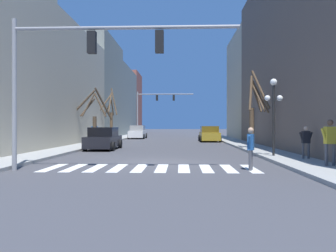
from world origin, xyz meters
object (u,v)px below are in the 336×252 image
(car_parked_right_mid, at_px, (104,139))
(street_tree_right_far, at_px, (254,112))
(traffic_signal_near, at_px, (84,57))
(pedestrian_on_right_sidewalk, at_px, (251,145))
(traffic_signal_far, at_px, (154,103))
(street_tree_left_far, at_px, (110,116))
(pedestrian_on_left_sidewalk, at_px, (95,131))
(pedestrian_waiting_at_curb, at_px, (306,139))
(car_driving_toward_lane, at_px, (138,132))
(pedestrian_crossing_street, at_px, (330,138))
(street_lamp_right_corner, at_px, (274,101))
(car_parked_right_far, at_px, (209,134))
(street_tree_left_near, at_px, (94,116))

(car_parked_right_mid, distance_m, street_tree_right_far, 10.82)
(traffic_signal_near, relative_size, pedestrian_on_right_sidewalk, 5.25)
(traffic_signal_far, xyz_separation_m, street_tree_left_far, (-4.04, -11.59, -2.21))
(pedestrian_on_left_sidewalk, bearing_deg, traffic_signal_far, -80.90)
(traffic_signal_far, distance_m, pedestrian_waiting_at_curb, 34.53)
(traffic_signal_far, height_order, pedestrian_waiting_at_curb, traffic_signal_far)
(street_tree_right_far, bearing_deg, car_driving_toward_lane, 119.50)
(traffic_signal_near, bearing_deg, car_parked_right_mid, 99.44)
(car_parked_right_mid, height_order, pedestrian_crossing_street, pedestrian_crossing_street)
(traffic_signal_near, xyz_separation_m, street_tree_left_far, (-4.29, 24.69, -1.62))
(pedestrian_crossing_street, bearing_deg, traffic_signal_near, -4.20)
(traffic_signal_near, bearing_deg, pedestrian_crossing_street, 4.47)
(pedestrian_on_left_sidewalk, relative_size, pedestrian_waiting_at_curb, 1.16)
(traffic_signal_far, relative_size, pedestrian_crossing_street, 4.61)
(pedestrian_waiting_at_curb, xyz_separation_m, street_tree_left_far, (-14.00, 21.24, 1.68))
(street_tree_left_far, bearing_deg, street_lamp_right_corner, -56.88)
(traffic_signal_near, xyz_separation_m, pedestrian_on_right_sidewalk, (6.45, 0.41, -3.38))
(car_driving_toward_lane, height_order, pedestrian_on_right_sidewalk, car_driving_toward_lane)
(street_lamp_right_corner, bearing_deg, traffic_signal_near, -150.16)
(traffic_signal_far, xyz_separation_m, car_parked_right_mid, (-1.53, -25.51, -4.22))
(car_parked_right_mid, xyz_separation_m, pedestrian_crossing_street, (11.42, -10.01, 0.49))
(pedestrian_waiting_at_curb, bearing_deg, pedestrian_on_left_sidewalk, 130.56)
(car_parked_right_far, bearing_deg, pedestrian_on_right_sidewalk, 179.17)
(car_parked_right_far, distance_m, pedestrian_crossing_street, 21.72)
(pedestrian_waiting_at_curb, bearing_deg, pedestrian_on_right_sidewalk, -141.71)
(traffic_signal_far, xyz_separation_m, pedestrian_crossing_street, (9.89, -35.53, -3.73))
(car_parked_right_far, relative_size, pedestrian_on_right_sidewalk, 2.70)
(traffic_signal_near, xyz_separation_m, pedestrian_waiting_at_curb, (9.70, 3.44, -3.30))
(pedestrian_on_left_sidewalk, bearing_deg, car_parked_right_far, -134.25)
(car_parked_right_mid, height_order, car_driving_toward_lane, car_driving_toward_lane)
(street_lamp_right_corner, relative_size, pedestrian_on_right_sidewalk, 2.42)
(pedestrian_waiting_at_curb, bearing_deg, car_parked_right_far, 94.18)
(traffic_signal_near, bearing_deg, pedestrian_on_left_sidewalk, 103.53)
(street_tree_right_far, bearing_deg, pedestrian_on_right_sidewalk, -103.24)
(traffic_signal_near, relative_size, street_lamp_right_corner, 2.17)
(pedestrian_waiting_at_curb, bearing_deg, car_parked_right_mid, 142.80)
(street_lamp_right_corner, height_order, street_tree_right_far, street_tree_right_far)
(traffic_signal_far, relative_size, street_tree_left_far, 1.44)
(traffic_signal_far, distance_m, street_tree_left_far, 12.47)
(traffic_signal_near, distance_m, car_parked_right_mid, 11.50)
(car_driving_toward_lane, bearing_deg, pedestrian_on_left_sidewalk, 169.32)
(street_tree_left_near, bearing_deg, pedestrian_crossing_street, -48.12)
(car_parked_right_mid, relative_size, street_tree_right_far, 0.80)
(street_tree_right_far, relative_size, street_tree_left_near, 1.11)
(car_parked_right_mid, relative_size, street_tree_left_far, 0.75)
(traffic_signal_far, xyz_separation_m, street_tree_right_far, (9.12, -25.62, -2.32))
(pedestrian_crossing_street, bearing_deg, pedestrian_on_right_sidewalk, -2.47)
(traffic_signal_far, relative_size, street_tree_left_near, 1.72)
(pedestrian_waiting_at_curb, bearing_deg, traffic_signal_far, 102.18)
(pedestrian_waiting_at_curb, bearing_deg, car_driving_toward_lane, 109.13)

